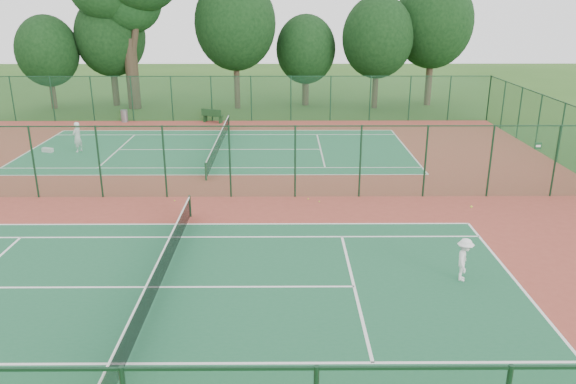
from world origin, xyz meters
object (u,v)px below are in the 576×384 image
(trash_bin, at_px, (124,116))
(player_near, at_px, (464,260))
(bench, at_px, (212,116))
(player_far, at_px, (77,137))
(kit_bag, at_px, (48,150))

(trash_bin, bearing_deg, player_near, -54.86)
(trash_bin, distance_m, bench, 6.85)
(player_far, bearing_deg, player_near, 69.09)
(trash_bin, height_order, kit_bag, trash_bin)
(player_far, xyz_separation_m, bench, (7.26, 8.80, -0.39))
(bench, xyz_separation_m, kit_bag, (-9.16, -8.89, -0.41))
(player_near, distance_m, kit_bag, 26.78)
(trash_bin, distance_m, kit_bag, 9.48)
(trash_bin, bearing_deg, kit_bag, -104.14)
(player_near, relative_size, trash_bin, 1.59)
(player_far, height_order, bench, player_far)
(kit_bag, bearing_deg, player_far, 22.73)
(player_far, relative_size, trash_bin, 1.98)
(player_far, xyz_separation_m, kit_bag, (-1.90, -0.10, -0.81))
(player_near, relative_size, player_far, 0.80)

